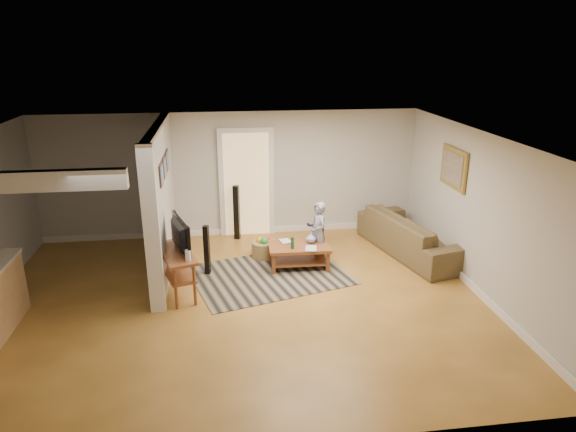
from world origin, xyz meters
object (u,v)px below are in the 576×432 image
object	(u,v)px
coffee_table	(300,250)
toy_basket	(264,248)
tv_console	(177,256)
speaker_right	(237,212)
sofa	(411,252)
toddler	(316,246)
child	(318,262)
speaker_left	(207,250)

from	to	relation	value
coffee_table	toy_basket	distance (m)	0.80
tv_console	speaker_right	size ratio (longest dim) A/B	1.09
toy_basket	tv_console	bearing A→B (deg)	-139.16
toy_basket	sofa	bearing A→B (deg)	-3.48
toy_basket	toddler	distance (m)	1.14
sofa	toy_basket	size ratio (longest dim) A/B	5.43
sofa	child	bearing A→B (deg)	81.68
sofa	toy_basket	bearing A→B (deg)	72.51
sofa	tv_console	bearing A→B (deg)	90.47
speaker_left	speaker_right	bearing A→B (deg)	88.45
speaker_right	toddler	bearing A→B (deg)	-4.58
speaker_left	toy_basket	xyz separation A→B (m)	(1.02, 0.60, -0.27)
speaker_left	toddler	xyz separation A→B (m)	(2.08, 0.99, -0.44)
speaker_right	toddler	distance (m)	1.72
speaker_left	speaker_right	world-z (taller)	speaker_right
coffee_table	toy_basket	bearing A→B (deg)	137.91
coffee_table	tv_console	bearing A→B (deg)	-160.25
coffee_table	toddler	size ratio (longest dim) A/B	1.28
coffee_table	speaker_right	distance (m)	1.87
speaker_right	child	world-z (taller)	speaker_right
speaker_right	toy_basket	distance (m)	1.17
toddler	child	bearing A→B (deg)	76.78
speaker_left	speaker_right	size ratio (longest dim) A/B	0.79
coffee_table	speaker_right	xyz separation A→B (m)	(-1.04, 1.54, 0.23)
coffee_table	tv_console	world-z (taller)	tv_console
sofa	toy_basket	world-z (taller)	toy_basket
tv_console	toddler	distance (m)	3.08
speaker_right	tv_console	bearing A→B (deg)	-96.45
tv_console	coffee_table	bearing A→B (deg)	1.97
sofa	coffee_table	xyz separation A→B (m)	(-2.19, -0.36, 0.32)
sofa	speaker_left	size ratio (longest dim) A/B	2.84
child	speaker_right	bearing A→B (deg)	-146.60
child	tv_console	bearing A→B (deg)	-81.59
toy_basket	coffee_table	bearing A→B (deg)	-42.09
sofa	toddler	bearing A→B (deg)	57.87
tv_console	child	size ratio (longest dim) A/B	1.07
speaker_right	child	xyz separation A→B (m)	(1.39, -1.36, -0.55)
tv_console	toddler	bearing A→B (deg)	15.53
coffee_table	toddler	bearing A→B (deg)	62.79
tv_console	speaker_right	world-z (taller)	speaker_right
coffee_table	toddler	world-z (taller)	coffee_table
coffee_table	child	xyz separation A→B (m)	(0.36, 0.18, -0.32)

